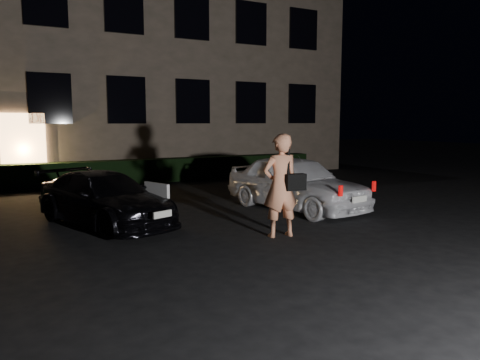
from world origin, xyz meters
TOP-DOWN VIEW (x-y plane):
  - ground at (0.00, 0.00)m, footprint 80.00×80.00m
  - building at (-0.00, 14.99)m, footprint 20.00×8.11m
  - hedge at (0.00, 10.50)m, footprint 15.00×0.70m
  - sedan at (-2.36, 4.00)m, footprint 2.75×4.20m
  - hatch at (2.28, 3.48)m, footprint 2.29×4.27m
  - man at (0.40, 1.28)m, footprint 0.83×0.55m

SIDE VIEW (x-z plane):
  - ground at x=0.00m, z-range 0.00..0.00m
  - hedge at x=0.00m, z-range 0.00..0.85m
  - sedan at x=-2.36m, z-range 0.00..1.13m
  - hatch at x=2.28m, z-range 0.00..1.38m
  - man at x=0.40m, z-range 0.00..2.00m
  - building at x=0.00m, z-range 0.00..12.00m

